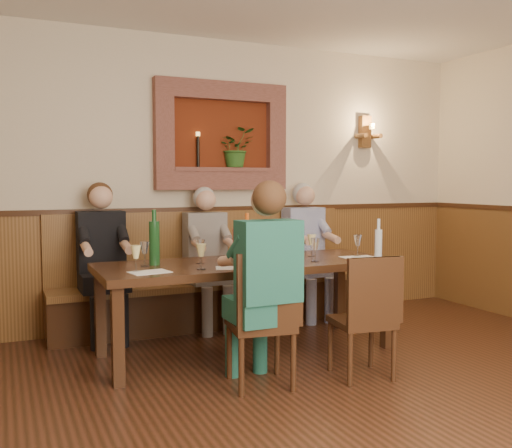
{
  "coord_description": "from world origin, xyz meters",
  "views": [
    {
      "loc": [
        -1.82,
        -2.37,
        1.4
      ],
      "look_at": [
        0.1,
        1.9,
        1.05
      ],
      "focal_mm": 40.0,
      "sensor_mm": 36.0,
      "label": 1
    }
  ],
  "objects_px": {
    "person_bench_right": "(307,263)",
    "chair_near_right": "(362,342)",
    "spittoon_bucket": "(248,246)",
    "chair_near_left": "(261,347)",
    "bench": "(209,292)",
    "person_bench_mid": "(208,271)",
    "water_bottle": "(378,243)",
    "person_bench_left": "(103,276)",
    "wine_bottle_green_a": "(247,242)",
    "wine_bottle_green_b": "(154,242)",
    "person_chair_front": "(263,303)",
    "dining_table": "(247,271)"
  },
  "relations": [
    {
      "from": "chair_near_right",
      "to": "person_bench_right",
      "type": "height_order",
      "value": "person_bench_right"
    },
    {
      "from": "wine_bottle_green_a",
      "to": "wine_bottle_green_b",
      "type": "distance_m",
      "value": 0.73
    },
    {
      "from": "person_bench_right",
      "to": "wine_bottle_green_b",
      "type": "xyz_separation_m",
      "value": [
        -1.77,
        -0.71,
        0.36
      ]
    },
    {
      "from": "chair_near_right",
      "to": "person_bench_left",
      "type": "height_order",
      "value": "person_bench_left"
    },
    {
      "from": "person_bench_mid",
      "to": "spittoon_bucket",
      "type": "bearing_deg",
      "value": -89.82
    },
    {
      "from": "person_bench_right",
      "to": "wine_bottle_green_a",
      "type": "bearing_deg",
      "value": -140.1
    },
    {
      "from": "bench",
      "to": "person_bench_mid",
      "type": "relative_size",
      "value": 2.22
    },
    {
      "from": "wine_bottle_green_a",
      "to": "dining_table",
      "type": "bearing_deg",
      "value": 64.0
    },
    {
      "from": "person_bench_right",
      "to": "water_bottle",
      "type": "distance_m",
      "value": 1.22
    },
    {
      "from": "person_chair_front",
      "to": "person_bench_left",
      "type": "bearing_deg",
      "value": 116.09
    },
    {
      "from": "chair_near_left",
      "to": "person_bench_left",
      "type": "distance_m",
      "value": 1.81
    },
    {
      "from": "dining_table",
      "to": "wine_bottle_green_b",
      "type": "distance_m",
      "value": 0.79
    },
    {
      "from": "bench",
      "to": "person_chair_front",
      "type": "bearing_deg",
      "value": -97.38
    },
    {
      "from": "person_bench_right",
      "to": "person_chair_front",
      "type": "relative_size",
      "value": 0.99
    },
    {
      "from": "chair_near_right",
      "to": "person_bench_left",
      "type": "distance_m",
      "value": 2.33
    },
    {
      "from": "spittoon_bucket",
      "to": "wine_bottle_green_b",
      "type": "bearing_deg",
      "value": 161.01
    },
    {
      "from": "chair_near_right",
      "to": "person_bench_mid",
      "type": "distance_m",
      "value": 1.84
    },
    {
      "from": "spittoon_bucket",
      "to": "person_bench_right",
      "type": "bearing_deg",
      "value": 41.62
    },
    {
      "from": "wine_bottle_green_a",
      "to": "person_bench_right",
      "type": "bearing_deg",
      "value": 39.9
    },
    {
      "from": "dining_table",
      "to": "chair_near_left",
      "type": "xyz_separation_m",
      "value": [
        -0.23,
        -0.76,
        -0.4
      ]
    },
    {
      "from": "dining_table",
      "to": "person_bench_right",
      "type": "relative_size",
      "value": 1.73
    },
    {
      "from": "dining_table",
      "to": "chair_near_right",
      "type": "height_order",
      "value": "chair_near_right"
    },
    {
      "from": "spittoon_bucket",
      "to": "person_bench_left",
      "type": "bearing_deg",
      "value": 135.7
    },
    {
      "from": "dining_table",
      "to": "person_bench_mid",
      "type": "relative_size",
      "value": 1.78
    },
    {
      "from": "chair_near_left",
      "to": "dining_table",
      "type": "bearing_deg",
      "value": 82.25
    },
    {
      "from": "spittoon_bucket",
      "to": "chair_near_left",
      "type": "bearing_deg",
      "value": -106.06
    },
    {
      "from": "dining_table",
      "to": "bench",
      "type": "height_order",
      "value": "bench"
    },
    {
      "from": "bench",
      "to": "dining_table",
      "type": "bearing_deg",
      "value": -90.0
    },
    {
      "from": "person_bench_right",
      "to": "chair_near_right",
      "type": "bearing_deg",
      "value": -106.7
    },
    {
      "from": "chair_near_right",
      "to": "spittoon_bucket",
      "type": "xyz_separation_m",
      "value": [
        -0.55,
        0.78,
        0.63
      ]
    },
    {
      "from": "wine_bottle_green_a",
      "to": "chair_near_left",
      "type": "bearing_deg",
      "value": -106.04
    },
    {
      "from": "dining_table",
      "to": "chair_near_left",
      "type": "bearing_deg",
      "value": -106.59
    },
    {
      "from": "chair_near_left",
      "to": "person_bench_right",
      "type": "height_order",
      "value": "person_bench_right"
    },
    {
      "from": "dining_table",
      "to": "chair_near_left",
      "type": "height_order",
      "value": "chair_near_left"
    },
    {
      "from": "dining_table",
      "to": "person_chair_front",
      "type": "relative_size",
      "value": 1.71
    },
    {
      "from": "bench",
      "to": "water_bottle",
      "type": "distance_m",
      "value": 1.75
    },
    {
      "from": "bench",
      "to": "wine_bottle_green_a",
      "type": "height_order",
      "value": "wine_bottle_green_a"
    },
    {
      "from": "chair_near_left",
      "to": "person_bench_left",
      "type": "bearing_deg",
      "value": 125.12
    },
    {
      "from": "person_bench_mid",
      "to": "water_bottle",
      "type": "bearing_deg",
      "value": -47.43
    },
    {
      "from": "spittoon_bucket",
      "to": "water_bottle",
      "type": "relative_size",
      "value": 0.83
    },
    {
      "from": "dining_table",
      "to": "person_bench_mid",
      "type": "distance_m",
      "value": 0.85
    },
    {
      "from": "bench",
      "to": "wine_bottle_green_a",
      "type": "xyz_separation_m",
      "value": [
        -0.02,
        -0.98,
        0.59
      ]
    },
    {
      "from": "chair_near_left",
      "to": "spittoon_bucket",
      "type": "bearing_deg",
      "value": 82.78
    },
    {
      "from": "dining_table",
      "to": "person_bench_mid",
      "type": "bearing_deg",
      "value": 92.92
    },
    {
      "from": "bench",
      "to": "person_bench_mid",
      "type": "bearing_deg",
      "value": -112.57
    },
    {
      "from": "chair_near_left",
      "to": "spittoon_bucket",
      "type": "distance_m",
      "value": 0.91
    },
    {
      "from": "chair_near_left",
      "to": "spittoon_bucket",
      "type": "height_order",
      "value": "spittoon_bucket"
    },
    {
      "from": "chair_near_left",
      "to": "wine_bottle_green_b",
      "type": "distance_m",
      "value": 1.21
    },
    {
      "from": "person_bench_mid",
      "to": "person_chair_front",
      "type": "height_order",
      "value": "person_chair_front"
    },
    {
      "from": "dining_table",
      "to": "person_chair_front",
      "type": "distance_m",
      "value": 0.81
    }
  ]
}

